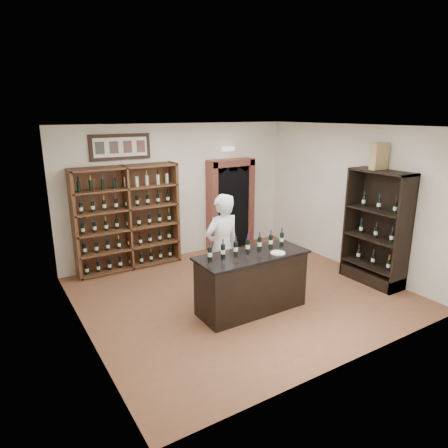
{
  "coord_description": "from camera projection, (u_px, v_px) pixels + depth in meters",
  "views": [
    {
      "loc": [
        -3.81,
        -5.57,
        3.22
      ],
      "look_at": [
        -0.18,
        0.3,
        1.29
      ],
      "focal_mm": 32.0,
      "sensor_mm": 36.0,
      "label": 1
    }
  ],
  "objects": [
    {
      "name": "emergency_light",
      "position": [
        228.0,
        149.0,
        9.33
      ],
      "size": [
        0.3,
        0.1,
        0.1
      ],
      "primitive_type": "cube",
      "color": "white",
      "rests_on": "wall_back"
    },
    {
      "name": "wall_back",
      "position": [
        180.0,
        192.0,
        9.0
      ],
      "size": [
        5.5,
        0.04,
        3.0
      ],
      "primitive_type": "cube",
      "color": "white",
      "rests_on": "ground"
    },
    {
      "name": "counter_bottle_2",
      "position": [
        236.0,
        248.0,
        6.45
      ],
      "size": [
        0.07,
        0.07,
        0.3
      ],
      "color": "black",
      "rests_on": "tasting_counter"
    },
    {
      "name": "plate",
      "position": [
        278.0,
        253.0,
        6.51
      ],
      "size": [
        0.24,
        0.24,
        0.02
      ],
      "primitive_type": "cylinder",
      "color": "white",
      "rests_on": "tasting_counter"
    },
    {
      "name": "framed_picture",
      "position": [
        120.0,
        147.0,
        8.04
      ],
      "size": [
        1.25,
        0.04,
        0.52
      ],
      "primitive_type": "cube",
      "color": "black",
      "rests_on": "wall_back"
    },
    {
      "name": "floor",
      "position": [
        241.0,
        293.0,
        7.36
      ],
      "size": [
        5.5,
        5.5,
        0.0
      ],
      "primitive_type": "plane",
      "color": "brown",
      "rests_on": "ground"
    },
    {
      "name": "wine_crate",
      "position": [
        379.0,
        156.0,
        7.34
      ],
      "size": [
        0.35,
        0.16,
        0.49
      ],
      "primitive_type": "cube",
      "rotation": [
        0.0,
        0.0,
        -0.05
      ],
      "color": "tan",
      "rests_on": "side_cabinet"
    },
    {
      "name": "counter_bottle_5",
      "position": [
        271.0,
        241.0,
        6.81
      ],
      "size": [
        0.07,
        0.07,
        0.3
      ],
      "color": "black",
      "rests_on": "tasting_counter"
    },
    {
      "name": "shopkeeper",
      "position": [
        222.0,
        248.0,
        6.92
      ],
      "size": [
        0.73,
        0.52,
        1.91
      ],
      "primitive_type": "imported",
      "rotation": [
        0.0,
        0.0,
        3.23
      ],
      "color": "silver",
      "rests_on": "ground"
    },
    {
      "name": "counter_bottle_0",
      "position": [
        210.0,
        253.0,
        6.21
      ],
      "size": [
        0.07,
        0.07,
        0.3
      ],
      "color": "black",
      "rests_on": "tasting_counter"
    },
    {
      "name": "arched_doorway",
      "position": [
        230.0,
        202.0,
        9.6
      ],
      "size": [
        1.17,
        0.35,
        2.17
      ],
      "color": "black",
      "rests_on": "ground"
    },
    {
      "name": "tasting_counter",
      "position": [
        251.0,
        282.0,
        6.64
      ],
      "size": [
        1.88,
        0.78,
        1.0
      ],
      "color": "black",
      "rests_on": "ground"
    },
    {
      "name": "wall_right",
      "position": [
        350.0,
        198.0,
        8.35
      ],
      "size": [
        0.04,
        5.0,
        3.0
      ],
      "primitive_type": "cube",
      "color": "white",
      "rests_on": "ground"
    },
    {
      "name": "wine_shelf",
      "position": [
        127.0,
        218.0,
        8.32
      ],
      "size": [
        2.2,
        0.38,
        2.2
      ],
      "color": "brown",
      "rests_on": "ground"
    },
    {
      "name": "ceiling",
      "position": [
        243.0,
        126.0,
        6.55
      ],
      "size": [
        5.5,
        5.5,
        0.0
      ],
      "primitive_type": "plane",
      "rotation": [
        3.14,
        0.0,
        0.0
      ],
      "color": "white",
      "rests_on": "wall_back"
    },
    {
      "name": "counter_bottle_6",
      "position": [
        282.0,
        239.0,
        6.94
      ],
      "size": [
        0.07,
        0.07,
        0.3
      ],
      "color": "black",
      "rests_on": "tasting_counter"
    },
    {
      "name": "counter_bottle_4",
      "position": [
        259.0,
        243.0,
        6.69
      ],
      "size": [
        0.07,
        0.07,
        0.3
      ],
      "color": "black",
      "rests_on": "tasting_counter"
    },
    {
      "name": "counter_bottle_1",
      "position": [
        223.0,
        251.0,
        6.33
      ],
      "size": [
        0.07,
        0.07,
        0.3
      ],
      "color": "black",
      "rests_on": "tasting_counter"
    },
    {
      "name": "side_cabinet",
      "position": [
        376.0,
        245.0,
        7.7
      ],
      "size": [
        0.48,
        1.2,
        2.2
      ],
      "color": "black",
      "rests_on": "ground"
    },
    {
      "name": "counter_bottle_3",
      "position": [
        248.0,
        245.0,
        6.57
      ],
      "size": [
        0.07,
        0.07,
        0.3
      ],
      "color": "black",
      "rests_on": "tasting_counter"
    },
    {
      "name": "wall_left",
      "position": [
        79.0,
        240.0,
        5.56
      ],
      "size": [
        0.04,
        5.0,
        3.0
      ],
      "primitive_type": "cube",
      "color": "white",
      "rests_on": "ground"
    }
  ]
}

